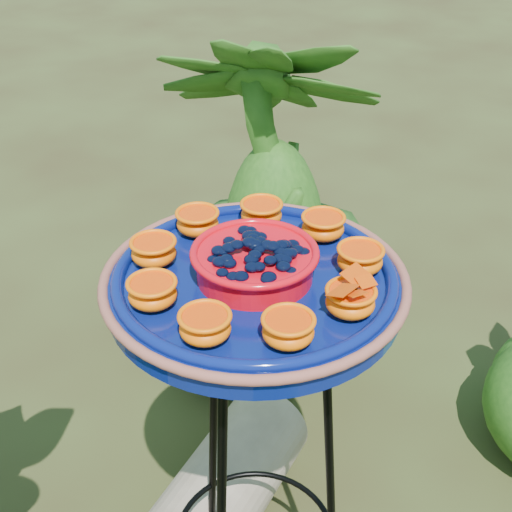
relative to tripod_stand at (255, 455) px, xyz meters
The scene contains 3 objects.
tripod_stand is the anchor object (origin of this frame).
feeder_dish 0.36m from the tripod_stand, 93.69° to the right, with size 0.55×0.55×0.10m.
shrub_back_right 0.85m from the tripod_stand, 27.03° to the left, with size 0.56×0.56×1.00m, color #1F4B14.
Camera 1 is at (-0.82, -0.34, 1.42)m, focal length 50.00 mm.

